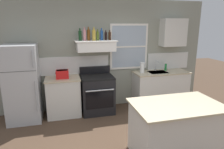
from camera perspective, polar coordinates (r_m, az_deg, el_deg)
back_wall at (r=5.12m, az=-1.99°, el=5.55°), size 5.40×0.11×2.70m
refrigerator at (r=4.81m, az=-23.96°, el=-2.41°), size 0.70×0.72×1.70m
counter_left_of_stove at (r=4.91m, az=-13.53°, el=-6.05°), size 0.79×0.63×0.91m
toaster at (r=4.72m, az=-13.90°, el=0.13°), size 0.30×0.20×0.19m
stove_range at (r=4.94m, az=-4.18°, el=-5.45°), size 0.76×0.69×1.09m
range_hood_shelf at (r=4.77m, az=-4.64°, el=8.15°), size 0.96×0.52×0.24m
bottle_dark_green_wine at (r=4.71m, az=-9.03°, el=10.85°), size 0.07×0.07×0.28m
bottle_rose_pink at (r=4.71m, az=-7.78°, el=11.02°), size 0.07×0.07×0.30m
bottle_amber_wine at (r=4.76m, az=-6.65°, el=11.12°), size 0.07×0.07×0.31m
bottle_champagne_gold_foil at (r=4.69m, az=-5.12°, el=11.06°), size 0.08×0.08×0.30m
bottle_olive_oil_square at (r=4.72m, az=-4.08°, el=10.88°), size 0.06×0.06×0.25m
bottle_blue_liqueur at (r=4.78m, az=-2.94°, el=11.07°), size 0.07×0.07×0.28m
bottle_balsamic_dark at (r=4.83m, az=-1.76°, el=10.85°), size 0.06×0.06×0.23m
bottle_brown_stout at (r=4.87m, az=-0.67°, el=10.89°), size 0.06×0.06×0.23m
counter_right_with_sink at (r=5.51m, az=13.43°, el=-3.78°), size 1.43×0.63×0.91m
sink_faucet at (r=5.40m, az=12.40°, el=2.78°), size 0.03×0.17×0.28m
paper_towel_roll at (r=5.14m, az=8.56°, el=1.94°), size 0.11×0.11×0.27m
dish_soap_bottle at (r=5.55m, az=14.93°, el=2.04°), size 0.06×0.06×0.18m
kitchen_island at (r=3.52m, az=17.45°, el=-14.82°), size 1.40×0.90×0.91m
upper_cabinet_right at (r=5.55m, az=16.89°, el=11.31°), size 0.64×0.32×0.70m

